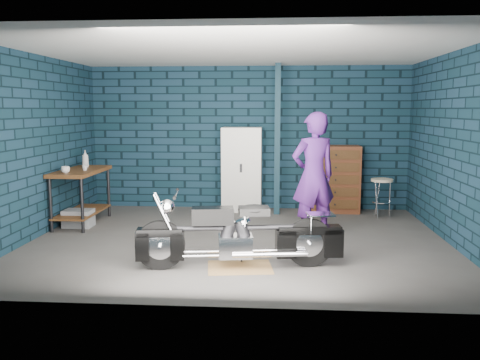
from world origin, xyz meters
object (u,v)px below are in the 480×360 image
object	(u,v)px
person	(313,176)
tool_chest	(334,179)
shop_stool	(381,198)
workbench	(82,197)
motorcycle	(240,230)
storage_bin	(78,218)
locker	(242,169)

from	to	relation	value
person	tool_chest	world-z (taller)	person
shop_stool	workbench	bearing A→B (deg)	-170.27
workbench	tool_chest	world-z (taller)	tool_chest
motorcycle	person	size ratio (longest dim) A/B	1.14
workbench	storage_bin	size ratio (longest dim) A/B	3.11
shop_stool	tool_chest	bearing A→B (deg)	150.15
workbench	storage_bin	distance (m)	0.39
workbench	locker	distance (m)	2.91
motorcycle	shop_stool	bearing A→B (deg)	45.24
locker	tool_chest	distance (m)	1.71
motorcycle	person	world-z (taller)	person
tool_chest	locker	bearing A→B (deg)	180.00
locker	shop_stool	size ratio (longest dim) A/B	2.27
workbench	motorcycle	distance (m)	3.54
person	shop_stool	xyz separation A→B (m)	(1.30, 1.52, -0.59)
tool_chest	person	bearing A→B (deg)	-104.74
storage_bin	tool_chest	bearing A→B (deg)	19.87
tool_chest	shop_stool	distance (m)	0.94
storage_bin	tool_chest	size ratio (longest dim) A/B	0.37
motorcycle	tool_chest	world-z (taller)	tool_chest
tool_chest	shop_stool	world-z (taller)	tool_chest
storage_bin	locker	distance (m)	3.05
storage_bin	locker	bearing A→B (deg)	31.07
storage_bin	shop_stool	xyz separation A→B (m)	(5.05, 1.09, 0.20)
person	shop_stool	bearing A→B (deg)	-152.47
tool_chest	workbench	bearing A→B (deg)	-162.88
motorcycle	locker	world-z (taller)	locker
person	storage_bin	xyz separation A→B (m)	(-3.74, 0.43, -0.79)
tool_chest	shop_stool	bearing A→B (deg)	-29.85
shop_stool	person	bearing A→B (deg)	-130.59
tool_chest	motorcycle	bearing A→B (deg)	-113.11
workbench	person	world-z (taller)	person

